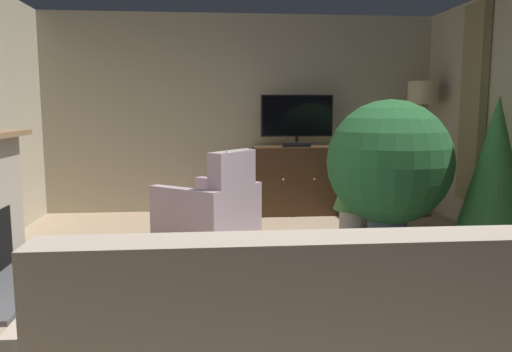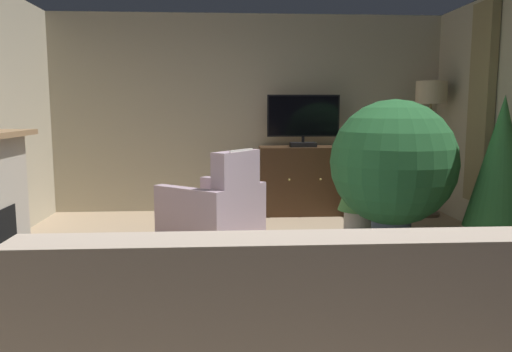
% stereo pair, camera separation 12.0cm
% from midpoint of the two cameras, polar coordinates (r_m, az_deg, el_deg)
% --- Properties ---
extents(ground_plane, '(5.98, 7.21, 0.04)m').
position_cam_midpoint_polar(ground_plane, '(4.02, 0.61, -13.66)').
color(ground_plane, tan).
extents(wall_back, '(5.98, 0.10, 2.72)m').
position_cam_midpoint_polar(wall_back, '(7.08, -2.19, 7.04)').
color(wall_back, '#B2A88E').
rests_on(wall_back, ground_plane).
extents(curtain_panel_far, '(0.10, 0.44, 2.28)m').
position_cam_midpoint_polar(curtain_panel_far, '(6.42, 22.95, 7.58)').
color(curtain_panel_far, '#8E7F56').
extents(rug_central, '(2.51, 1.86, 0.01)m').
position_cam_midpoint_polar(rug_central, '(3.45, -3.31, -16.99)').
color(rug_central, slate).
rests_on(rug_central, ground_plane).
extents(tv_cabinet, '(1.16, 0.49, 0.92)m').
position_cam_midpoint_polar(tv_cabinet, '(6.89, 4.02, -0.66)').
color(tv_cabinet, black).
rests_on(tv_cabinet, ground_plane).
extents(television, '(0.96, 0.20, 0.69)m').
position_cam_midpoint_polar(television, '(6.76, 4.16, 6.44)').
color(television, black).
rests_on(television, tv_cabinet).
extents(coffee_table, '(1.14, 0.60, 0.44)m').
position_cam_midpoint_polar(coffee_table, '(3.32, -1.88, -10.79)').
color(coffee_table, '#4C331E').
rests_on(coffee_table, ground_plane).
extents(tv_remote, '(0.07, 0.17, 0.02)m').
position_cam_midpoint_polar(tv_remote, '(3.31, 2.51, -9.75)').
color(tv_remote, black).
rests_on(tv_remote, coffee_table).
extents(folded_newspaper, '(0.33, 0.26, 0.01)m').
position_cam_midpoint_polar(folded_newspaper, '(3.31, -4.18, -9.88)').
color(folded_newspaper, silver).
rests_on(folded_newspaper, coffee_table).
extents(armchair_by_fireplace, '(1.24, 1.25, 1.01)m').
position_cam_midpoint_polar(armchair_by_fireplace, '(5.61, -5.74, -3.92)').
color(armchair_by_fireplace, '#AD93A3').
rests_on(armchair_by_fireplace, ground_plane).
extents(potted_plant_tall_palm_by_window, '(0.61, 0.61, 1.57)m').
position_cam_midpoint_polar(potted_plant_tall_palm_by_window, '(5.15, 24.89, 0.45)').
color(potted_plant_tall_palm_by_window, beige).
rests_on(potted_plant_tall_palm_by_window, ground_plane).
extents(potted_plant_small_fern_corner, '(0.50, 0.50, 1.07)m').
position_cam_midpoint_polar(potted_plant_small_fern_corner, '(5.65, 10.73, -1.00)').
color(potted_plant_small_fern_corner, beige).
rests_on(potted_plant_small_fern_corner, ground_plane).
extents(potted_plant_on_hearth_side, '(1.22, 1.22, 1.53)m').
position_cam_midpoint_polar(potted_plant_on_hearth_side, '(5.06, 14.24, 1.30)').
color(potted_plant_on_hearth_side, '#3D4C5B').
rests_on(potted_plant_on_hearth_side, ground_plane).
extents(cat, '(0.69, 0.24, 0.24)m').
position_cam_midpoint_polar(cat, '(4.64, -14.83, -9.20)').
color(cat, '#2D2D33').
rests_on(cat, ground_plane).
extents(floor_lamp, '(0.40, 0.40, 1.79)m').
position_cam_midpoint_polar(floor_lamp, '(7.07, 17.94, 7.55)').
color(floor_lamp, '#4C4233').
rests_on(floor_lamp, ground_plane).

